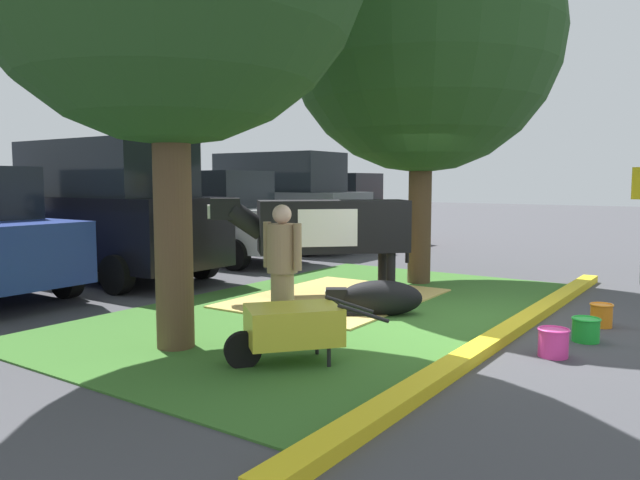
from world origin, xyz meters
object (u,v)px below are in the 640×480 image
Objects in this scene: suv_black at (107,210)px; suv_dark_grey at (279,201)px; bucket_pink at (553,342)px; sedan_red at (338,208)px; hatchback_white at (215,217)px; calf_lying at (379,298)px; bucket_orange at (601,315)px; cow_holstein at (326,227)px; bucket_green at (586,329)px; shade_tree_right at (423,36)px; wheelbarrow at (291,326)px; person_handler at (282,269)px.

suv_black is 1.00× the size of suv_dark_grey.
sedan_red reaches higher than bucket_pink.
suv_black is 2.97m from hatchback_white.
calf_lying is at bearing 75.24° from bucket_pink.
bucket_orange is at bearing -5.50° from bucket_pink.
suv_dark_grey reaches higher than cow_holstein.
bucket_green is 0.07× the size of suv_black.
bucket_green is at bearing -107.65° from hatchback_white.
sedan_red is at bearing 43.72° from bucket_pink.
shade_tree_right is at bearing 52.61° from bucket_green.
hatchback_white is at bearing 67.05° from bucket_pink.
suv_dark_grey is at bearing 5.84° from hatchback_white.
hatchback_white is at bearing 3.26° from suv_black.
hatchback_white is 1.00× the size of sedan_red.
shade_tree_right reaches higher than suv_dark_grey.
bucket_orange is at bearing -82.17° from suv_black.
suv_dark_grey is 2.60m from sedan_red.
hatchback_white is at bearing 63.92° from calf_lying.
bucket_green is at bearing -10.32° from bucket_pink.
cow_holstein is 1.76× the size of wheelbarrow.
hatchback_white reaches higher than calf_lying.
wheelbarrow is (-2.39, -0.36, 0.15)m from calf_lying.
cow_holstein reaches higher than wheelbarrow.
person_handler is 1.09× the size of wheelbarrow.
calf_lying reaches higher than bucket_orange.
suv_dark_grey is at bearing 39.24° from wheelbarrow.
hatchback_white is (2.14, 4.51, -0.11)m from cow_holstein.
cow_holstein is 8.72m from sedan_red.
cow_holstein is 8.55× the size of bucket_orange.
person_handler is at bearing -107.09° from suv_black.
cow_holstein is (-1.95, 0.64, -3.16)m from shade_tree_right.
suv_black is (-1.13, 8.24, 1.12)m from bucket_orange.
suv_dark_grey reaches higher than calf_lying.
person_handler is 11.42m from sedan_red.
wheelbarrow is at bearing -168.27° from shade_tree_right.
suv_black reaches higher than bucket_orange.
suv_black is at bearing -178.01° from sedan_red.
hatchback_white is at bearing 72.35° from bucket_green.
suv_dark_grey is (4.82, 4.78, 0.18)m from cow_holstein.
suv_black is (-2.77, 4.98, -2.98)m from shade_tree_right.
wheelbarrow is at bearing -140.76° from suv_dark_grey.
bucket_pink is 1.02× the size of bucket_green.
suv_dark_grey is at bearing 4.49° from suv_black.
shade_tree_right reaches higher than hatchback_white.
sedan_red reaches higher than cow_holstein.
shade_tree_right is 4.87m from calf_lying.
sedan_red is (5.45, 5.27, -3.27)m from shade_tree_right.
bucket_green is 0.07× the size of hatchback_white.
suv_dark_grey is at bearing 54.10° from bucket_pink.
shade_tree_right is at bearing -117.85° from suv_dark_grey.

